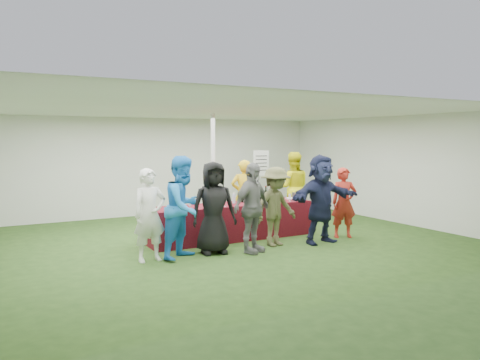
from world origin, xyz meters
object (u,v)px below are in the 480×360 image
customer_0 (150,215)px  customer_1 (184,207)px  dump_bucket (297,197)px  customer_4 (276,207)px  wine_list_sign (261,168)px  customer_6 (344,203)px  staff_back (293,188)px  customer_3 (252,208)px  staff_pourer (244,195)px  customer_5 (321,199)px  serving_table (232,221)px  customer_2 (214,208)px

customer_0 → customer_1: (0.61, -0.06, 0.10)m
dump_bucket → customer_4: customer_4 is taller
wine_list_sign → customer_6: size_ratio=1.19×
customer_1 → customer_4: bearing=-33.0°
customer_4 → wine_list_sign: bearing=51.7°
staff_back → customer_3: size_ratio=1.07×
wine_list_sign → customer_3: 4.50m
staff_pourer → customer_3: size_ratio=0.97×
customer_4 → customer_5: size_ratio=0.87×
customer_1 → customer_3: size_ratio=1.08×
serving_table → customer_5: 1.93m
customer_2 → customer_4: customer_2 is taller
staff_pourer → customer_0: (-2.82, -1.71, -0.01)m
dump_bucket → staff_pourer: (-0.80, 1.01, -0.02)m
customer_5 → customer_6: customer_5 is taller
staff_back → customer_3: staff_back is taller
staff_pourer → customer_5: bearing=132.5°
customer_1 → customer_0: bearing=141.0°
customer_1 → customer_4: customer_1 is taller
staff_back → customer_5: (-0.82, -2.15, 0.01)m
wine_list_sign → customer_2: bearing=-132.4°
dump_bucket → staff_back: size_ratio=0.13×
dump_bucket → customer_2: size_ratio=0.14×
customer_1 → dump_bucket: bearing=-18.8°
customer_1 → customer_6: 3.67m
customer_0 → customer_3: customer_3 is taller
serving_table → wine_list_sign: size_ratio=2.00×
customer_3 → customer_0: bearing=146.6°
dump_bucket → customer_6: size_ratio=0.16×
serving_table → customer_0: 2.32m
customer_1 → customer_4: (1.94, 0.00, -0.13)m
wine_list_sign → staff_pourer: bearing=-131.7°
dump_bucket → customer_4: 1.32m
customer_5 → customer_6: size_ratio=1.20×
customer_0 → customer_1: 0.62m
dump_bucket → customer_0: bearing=-169.1°
dump_bucket → staff_back: 1.35m
dump_bucket → wine_list_sign: size_ratio=0.13×
serving_table → customer_6: 2.44m
customer_4 → customer_0: bearing=167.4°
customer_0 → customer_6: bearing=-7.4°
serving_table → customer_0: customer_0 is taller
staff_pourer → customer_2: 2.36m
staff_back → customer_2: (-3.10, -1.87, -0.04)m
staff_pourer → staff_back: bearing=-150.5°
dump_bucket → wine_list_sign: bearing=75.3°
customer_2 → customer_4: (1.34, -0.05, -0.07)m
customer_3 → customer_5: customer_5 is taller
customer_3 → customer_6: bearing=-18.1°
staff_back → customer_2: size_ratio=1.05×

